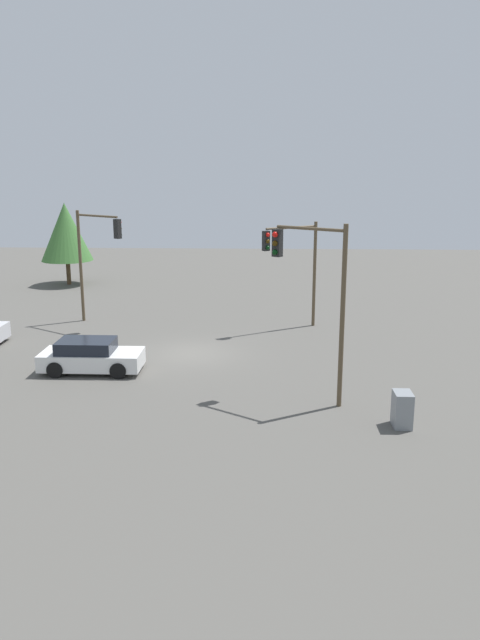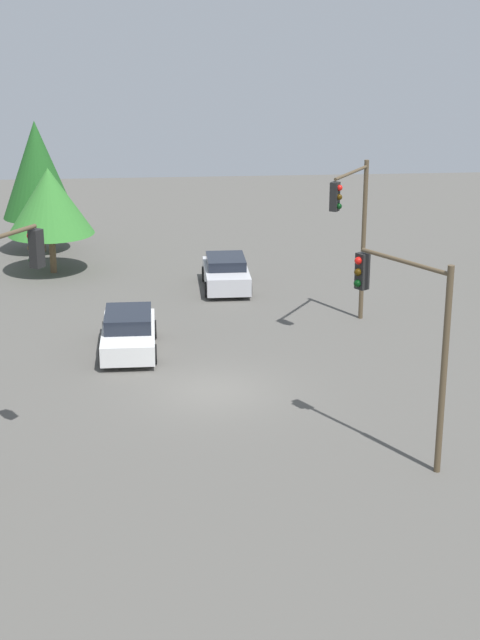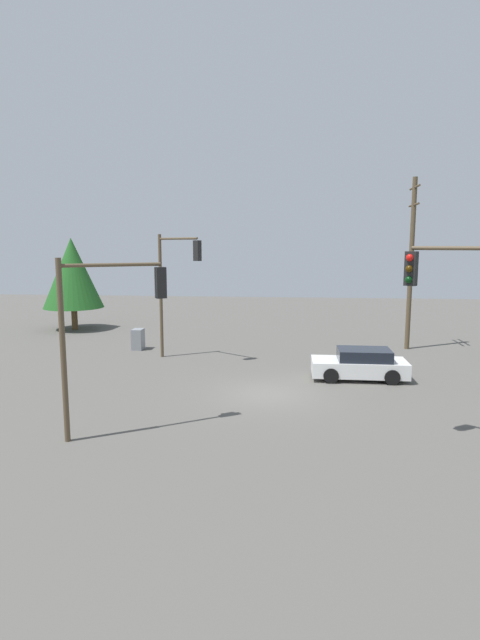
% 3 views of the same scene
% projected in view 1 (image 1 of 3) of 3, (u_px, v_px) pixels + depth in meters
% --- Properties ---
extents(ground_plane, '(80.00, 80.00, 0.00)m').
position_uv_depth(ground_plane, '(192.00, 354.00, 30.24)').
color(ground_plane, '#54514C').
extents(sedan_white, '(2.03, 4.41, 1.44)m').
position_uv_depth(sedan_white, '(91.00, 356.00, 27.45)').
color(sedan_white, silver).
rests_on(sedan_white, ground_plane).
extents(traffic_signal_main, '(2.00, 2.96, 6.43)m').
position_uv_depth(traffic_signal_main, '(95.00, 248.00, 35.01)').
color(traffic_signal_main, brown).
rests_on(traffic_signal_main, ground_plane).
extents(traffic_signal_cross, '(1.88, 2.69, 6.86)m').
position_uv_depth(traffic_signal_cross, '(317.00, 283.00, 23.14)').
color(traffic_signal_cross, brown).
rests_on(traffic_signal_cross, ground_plane).
extents(traffic_signal_aux, '(2.07, 3.04, 5.89)m').
position_uv_depth(traffic_signal_aux, '(295.00, 257.00, 33.99)').
color(traffic_signal_aux, brown).
rests_on(traffic_signal_aux, ground_plane).
extents(electrical_cabinet, '(0.86, 0.62, 1.25)m').
position_uv_depth(electrical_cabinet, '(402.00, 409.00, 21.63)').
color(electrical_cabinet, gray).
rests_on(electrical_cabinet, ground_plane).
extents(tree_behind, '(3.88, 3.88, 6.20)m').
position_uv_depth(tree_behind, '(66.00, 232.00, 47.10)').
color(tree_behind, '#4C3823').
rests_on(tree_behind, ground_plane).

